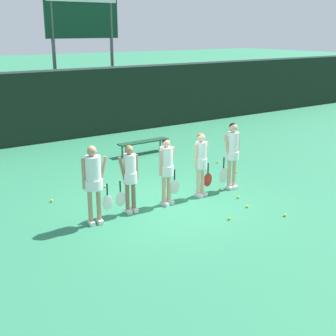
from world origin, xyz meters
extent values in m
plane|color=#2D7F56|center=(0.00, 0.00, 0.00)|extent=(140.00, 140.00, 0.00)
cube|color=black|center=(0.00, 7.99, 1.33)|extent=(60.00, 0.06, 2.66)
cube|color=slate|center=(0.00, 7.99, 2.70)|extent=(60.00, 0.08, 0.08)
cylinder|color=#515156|center=(0.92, 9.35, 2.78)|extent=(0.14, 0.14, 5.56)
cylinder|color=#515156|center=(3.52, 9.35, 2.78)|extent=(0.14, 0.14, 5.56)
cube|color=#0F3823|center=(2.22, 9.35, 4.68)|extent=(3.17, 0.12, 1.76)
cube|color=#19472D|center=(2.05, 4.50, 0.43)|extent=(1.92, 0.38, 0.04)
cylinder|color=slate|center=(2.84, 4.63, 0.20)|extent=(0.06, 0.06, 0.41)
cylinder|color=slate|center=(2.84, 4.38, 0.20)|extent=(0.06, 0.06, 0.41)
cylinder|color=slate|center=(1.27, 4.62, 0.20)|extent=(0.06, 0.06, 0.41)
cylinder|color=slate|center=(1.27, 4.36, 0.20)|extent=(0.06, 0.06, 0.41)
cylinder|color=tan|center=(-1.97, -0.10, 0.42)|extent=(0.10, 0.10, 0.85)
cylinder|color=tan|center=(-2.16, -0.07, 0.42)|extent=(0.10, 0.10, 0.85)
cube|color=white|center=(-1.97, -0.13, 0.04)|extent=(0.15, 0.25, 0.09)
cube|color=white|center=(-2.17, -0.10, 0.04)|extent=(0.15, 0.25, 0.09)
cylinder|color=white|center=(-2.07, -0.08, 0.93)|extent=(0.41, 0.41, 0.23)
cylinder|color=white|center=(-2.07, -0.08, 1.20)|extent=(0.36, 0.36, 0.71)
sphere|color=tan|center=(-2.07, -0.08, 1.66)|extent=(0.21, 0.21, 0.21)
sphere|color=#D8B772|center=(-2.06, -0.06, 1.69)|extent=(0.19, 0.19, 0.19)
cylinder|color=tan|center=(-1.85, -0.12, 1.19)|extent=(0.22, 0.11, 0.68)
cylinder|color=tan|center=(-2.27, -0.05, 1.19)|extent=(0.08, 0.08, 0.67)
cylinder|color=black|center=(-1.77, -0.15, 0.77)|extent=(0.03, 0.03, 0.26)
ellipsoid|color=silver|center=(-1.77, -0.15, 0.45)|extent=(0.26, 0.03, 0.36)
cylinder|color=#8C664C|center=(-0.99, 0.05, 0.39)|extent=(0.10, 0.10, 0.77)
cylinder|color=#8C664C|center=(-1.15, 0.06, 0.39)|extent=(0.10, 0.10, 0.77)
cube|color=white|center=(-0.99, 0.02, 0.04)|extent=(0.13, 0.25, 0.09)
cube|color=white|center=(-1.15, 0.03, 0.04)|extent=(0.13, 0.25, 0.09)
cylinder|color=white|center=(-1.07, 0.06, 0.86)|extent=(0.34, 0.34, 0.25)
cylinder|color=white|center=(-1.07, 0.06, 1.10)|extent=(0.29, 0.29, 0.65)
sphere|color=#8C664C|center=(-1.07, 0.06, 1.51)|extent=(0.19, 0.19, 0.19)
sphere|color=olive|center=(-1.06, 0.08, 1.54)|extent=(0.18, 0.18, 0.18)
cylinder|color=#8C664C|center=(-1.25, 0.07, 1.08)|extent=(0.21, 0.09, 0.62)
cylinder|color=#8C664C|center=(-0.89, 0.04, 1.08)|extent=(0.08, 0.08, 0.61)
cylinder|color=black|center=(-1.33, 0.06, 0.69)|extent=(0.03, 0.03, 0.26)
ellipsoid|color=silver|center=(-1.33, 0.06, 0.39)|extent=(0.26, 0.03, 0.36)
cylinder|color=tan|center=(0.00, 0.01, 0.40)|extent=(0.10, 0.10, 0.79)
cylinder|color=tan|center=(-0.17, -0.02, 0.40)|extent=(0.10, 0.10, 0.79)
cube|color=white|center=(0.00, -0.02, 0.04)|extent=(0.15, 0.26, 0.09)
cube|color=white|center=(-0.16, -0.05, 0.04)|extent=(0.15, 0.26, 0.09)
cylinder|color=white|center=(-0.09, -0.01, 0.88)|extent=(0.36, 0.36, 0.24)
cylinder|color=white|center=(-0.09, -0.01, 1.13)|extent=(0.31, 0.31, 0.67)
sphere|color=tan|center=(-0.09, -0.01, 1.56)|extent=(0.19, 0.19, 0.19)
sphere|color=black|center=(-0.09, 0.01, 1.58)|extent=(0.18, 0.18, 0.18)
cylinder|color=tan|center=(0.11, 0.03, 1.11)|extent=(0.22, 0.11, 0.64)
cylinder|color=tan|center=(-0.27, -0.04, 1.11)|extent=(0.08, 0.08, 0.63)
cylinder|color=black|center=(0.19, 0.03, 0.71)|extent=(0.03, 0.03, 0.27)
ellipsoid|color=silver|center=(0.19, 0.03, 0.39)|extent=(0.31, 0.03, 0.37)
cylinder|color=beige|center=(1.06, 0.00, 0.40)|extent=(0.10, 0.10, 0.79)
cylinder|color=beige|center=(0.90, -0.02, 0.40)|extent=(0.10, 0.10, 0.79)
cube|color=white|center=(1.06, -0.03, 0.04)|extent=(0.14, 0.25, 0.09)
cube|color=white|center=(0.91, -0.05, 0.04)|extent=(0.14, 0.25, 0.09)
cylinder|color=white|center=(0.98, -0.01, 0.89)|extent=(0.33, 0.33, 0.26)
cylinder|color=white|center=(0.98, -0.01, 1.12)|extent=(0.28, 0.28, 0.65)
sphere|color=beige|center=(0.98, -0.01, 1.55)|extent=(0.21, 0.21, 0.21)
sphere|color=olive|center=(0.98, 0.01, 1.58)|extent=(0.19, 0.19, 0.19)
cylinder|color=beige|center=(1.16, 0.01, 1.11)|extent=(0.21, 0.10, 0.62)
cylinder|color=beige|center=(0.81, -0.03, 1.11)|extent=(0.08, 0.08, 0.62)
cylinder|color=black|center=(1.24, 0.01, 0.71)|extent=(0.03, 0.03, 0.27)
ellipsoid|color=red|center=(1.24, 0.01, 0.39)|extent=(0.27, 0.03, 0.37)
cylinder|color=tan|center=(2.13, -0.03, 0.43)|extent=(0.10, 0.10, 0.86)
cylinder|color=tan|center=(1.96, -0.01, 0.43)|extent=(0.10, 0.10, 0.86)
cube|color=white|center=(2.13, -0.06, 0.04)|extent=(0.14, 0.25, 0.09)
cube|color=white|center=(1.96, -0.04, 0.04)|extent=(0.14, 0.25, 0.09)
cylinder|color=white|center=(2.05, -0.02, 0.94)|extent=(0.35, 0.35, 0.21)
cylinder|color=white|center=(2.05, -0.02, 1.21)|extent=(0.30, 0.30, 0.70)
sphere|color=tan|center=(2.05, -0.02, 1.68)|extent=(0.23, 0.23, 0.23)
sphere|color=black|center=(2.05, 0.00, 1.71)|extent=(0.21, 0.21, 0.21)
cylinder|color=tan|center=(1.86, 0.00, 1.20)|extent=(0.22, 0.10, 0.67)
cylinder|color=tan|center=(2.23, -0.05, 1.20)|extent=(0.08, 0.08, 0.67)
cylinder|color=black|center=(1.78, 0.00, 0.76)|extent=(0.03, 0.03, 0.29)
ellipsoid|color=silver|center=(1.78, 0.00, 0.42)|extent=(0.32, 0.03, 0.40)
sphere|color=#CCE033|center=(1.73, -2.22, 0.03)|extent=(0.07, 0.07, 0.07)
sphere|color=#CCE033|center=(-0.75, 2.01, 0.03)|extent=(0.07, 0.07, 0.07)
sphere|color=#CCE033|center=(0.53, -1.64, 0.03)|extent=(0.07, 0.07, 0.07)
sphere|color=#CCE033|center=(3.40, 2.11, 0.03)|extent=(0.07, 0.07, 0.07)
sphere|color=#CCE033|center=(3.14, 1.42, 0.03)|extent=(0.07, 0.07, 0.07)
sphere|color=#CCE033|center=(3.15, 0.96, 0.03)|extent=(0.06, 0.06, 0.06)
sphere|color=#CCE033|center=(-2.36, 1.77, 0.04)|extent=(0.07, 0.07, 0.07)
sphere|color=#CCE033|center=(1.41, -1.32, 0.03)|extent=(0.07, 0.07, 0.07)
sphere|color=#CCE033|center=(0.88, 0.84, 0.03)|extent=(0.06, 0.06, 0.06)
sphere|color=#CCE033|center=(1.68, -0.70, 0.03)|extent=(0.06, 0.06, 0.06)
sphere|color=#CCE033|center=(1.70, 0.03, 0.03)|extent=(0.07, 0.07, 0.07)
sphere|color=#CCE033|center=(-1.22, 1.47, 0.03)|extent=(0.07, 0.07, 0.07)
camera|label=1|loc=(-6.23, -8.95, 4.18)|focal=50.00mm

